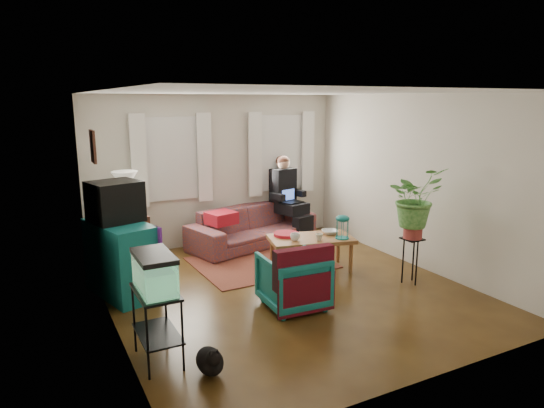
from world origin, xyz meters
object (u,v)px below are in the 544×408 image
aquarium_stand (157,326)px  plant_stand (411,261)px  armchair (293,278)px  coffee_table (311,254)px  side_table (129,239)px  sofa (252,220)px  dresser (121,259)px

aquarium_stand → plant_stand: bearing=7.1°
armchair → coffee_table: size_ratio=0.61×
side_table → armchair: bearing=-60.9°
side_table → coffee_table: bearing=-33.9°
sofa → dresser: 2.75m
side_table → coffee_table: 2.83m
sofa → plant_stand: 2.91m
armchair → sofa: bearing=-101.7°
aquarium_stand → armchair: size_ratio=0.98×
dresser → armchair: (1.79, -1.36, -0.11)m
dresser → aquarium_stand: bearing=-105.8°
side_table → coffee_table: side_table is taller
dresser → aquarium_stand: dresser is taller
aquarium_stand → armchair: armchair is taller
armchair → plant_stand: 1.85m
dresser → coffee_table: size_ratio=0.88×
dresser → plant_stand: dresser is taller
plant_stand → side_table: bearing=141.0°
sofa → aquarium_stand: (-2.47, -3.10, -0.09)m
sofa → aquarium_stand: bearing=-143.1°
sofa → armchair: sofa is taller
aquarium_stand → armchair: (1.80, 0.51, 0.01)m
sofa → side_table: size_ratio=3.02×
aquarium_stand → coffee_table: bearing=29.8°
coffee_table → plant_stand: 1.45m
aquarium_stand → plant_stand: (3.65, 0.44, -0.04)m
sofa → armchair: bearing=-119.1°
coffee_table → dresser: bearing=-173.1°
plant_stand → dresser: bearing=158.7°
armchair → plant_stand: size_ratio=1.15×
sofa → aquarium_stand: 3.96m
dresser → plant_stand: size_ratio=1.67×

